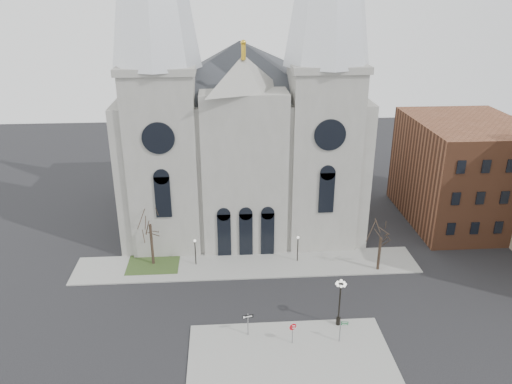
{
  "coord_description": "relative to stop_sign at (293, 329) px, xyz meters",
  "views": [
    {
      "loc": [
        -2.44,
        -39.75,
        30.35
      ],
      "look_at": [
        0.84,
        8.0,
        10.58
      ],
      "focal_mm": 35.0,
      "sensor_mm": 36.0,
      "label": 1
    }
  ],
  "objects": [
    {
      "name": "street_name_sign",
      "position": [
        4.43,
        -0.07,
        -0.25
      ],
      "size": [
        0.73,
        0.13,
        2.29
      ],
      "rotation": [
        0.0,
        0.0,
        -0.1
      ],
      "color": "slate",
      "rests_on": "sidewalk_near"
    },
    {
      "name": "globe_lamp",
      "position": [
        4.78,
        2.41,
        1.57
      ],
      "size": [
        1.26,
        1.26,
        5.05
      ],
      "rotation": [
        0.0,
        0.0,
        -0.18
      ],
      "color": "black",
      "rests_on": "sidewalk_near"
    },
    {
      "name": "bg_building_brick",
      "position": [
        26.6,
        25.16,
        5.26
      ],
      "size": [
        14.0,
        18.0,
        14.0
      ],
      "primitive_type": "cube",
      "color": "brown",
      "rests_on": "ground"
    },
    {
      "name": "grass_patch",
      "position": [
        -14.4,
        15.16,
        -1.65
      ],
      "size": [
        6.0,
        5.0,
        0.18
      ],
      "primitive_type": "cube",
      "color": "#30491F",
      "rests_on": "ground"
    },
    {
      "name": "sidewalk_far",
      "position": [
        -3.4,
        14.16,
        -1.67
      ],
      "size": [
        40.0,
        6.0,
        0.14
      ],
      "primitive_type": "cube",
      "color": "gray",
      "rests_on": "ground"
    },
    {
      "name": "cathedral",
      "position": [
        -3.4,
        26.02,
        16.74
      ],
      "size": [
        33.0,
        26.66,
        54.0
      ],
      "color": "gray",
      "rests_on": "ground"
    },
    {
      "name": "sidewalk_near",
      "position": [
        -0.4,
        -1.84,
        -1.67
      ],
      "size": [
        18.0,
        10.0,
        0.14
      ],
      "primitive_type": "cube",
      "color": "gray",
      "rests_on": "ground"
    },
    {
      "name": "stop_sign",
      "position": [
        0.0,
        0.0,
        0.0
      ],
      "size": [
        0.8,
        0.08,
        2.22
      ],
      "rotation": [
        0.0,
        0.0,
        -0.04
      ],
      "color": "slate",
      "rests_on": "sidewalk_near"
    },
    {
      "name": "ground",
      "position": [
        -3.4,
        3.16,
        -1.74
      ],
      "size": [
        160.0,
        160.0,
        0.0
      ],
      "primitive_type": "plane",
      "color": "black",
      "rests_on": "ground"
    },
    {
      "name": "ped_lamp_right",
      "position": [
        2.6,
        14.66,
        0.59
      ],
      "size": [
        0.32,
        0.32,
        3.26
      ],
      "color": "black",
      "rests_on": "sidewalk_far"
    },
    {
      "name": "tree_right",
      "position": [
        11.6,
        12.16,
        2.73
      ],
      "size": [
        3.2,
        3.2,
        6.0
      ],
      "color": "black",
      "rests_on": "ground"
    },
    {
      "name": "one_way_sign",
      "position": [
        -3.98,
        1.48,
        -0.04
      ],
      "size": [
        1.01,
        0.22,
        2.32
      ],
      "rotation": [
        0.0,
        0.0,
        0.18
      ],
      "color": "slate",
      "rests_on": "sidewalk_near"
    },
    {
      "name": "ped_lamp_left",
      "position": [
        -9.4,
        14.66,
        0.59
      ],
      "size": [
        0.32,
        0.32,
        3.26
      ],
      "color": "black",
      "rests_on": "sidewalk_far"
    },
    {
      "name": "tree_left",
      "position": [
        -14.4,
        15.16,
        3.84
      ],
      "size": [
        3.2,
        3.2,
        7.5
      ],
      "color": "black",
      "rests_on": "ground"
    }
  ]
}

